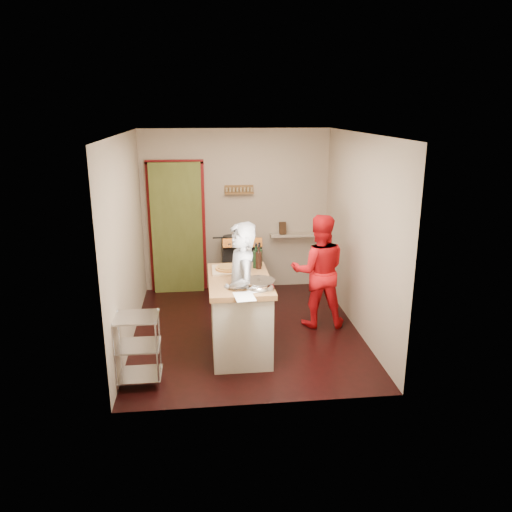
# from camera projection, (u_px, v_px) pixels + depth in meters

# --- Properties ---
(floor) EXTENTS (3.50, 3.50, 0.00)m
(floor) POSITION_uv_depth(u_px,v_px,m) (246.00, 331.00, 6.76)
(floor) COLOR black
(floor) RESTS_ON ground
(back_wall) EXTENTS (3.00, 0.44, 2.60)m
(back_wall) POSITION_uv_depth(u_px,v_px,m) (197.00, 222.00, 8.07)
(back_wall) COLOR gray
(back_wall) RESTS_ON ground
(left_wall) EXTENTS (0.04, 3.50, 2.60)m
(left_wall) POSITION_uv_depth(u_px,v_px,m) (126.00, 241.00, 6.23)
(left_wall) COLOR gray
(left_wall) RESTS_ON ground
(right_wall) EXTENTS (0.04, 3.50, 2.60)m
(right_wall) POSITION_uv_depth(u_px,v_px,m) (359.00, 235.00, 6.54)
(right_wall) COLOR gray
(right_wall) RESTS_ON ground
(ceiling) EXTENTS (3.00, 3.50, 0.02)m
(ceiling) POSITION_uv_depth(u_px,v_px,m) (245.00, 133.00, 6.01)
(ceiling) COLOR white
(ceiling) RESTS_ON back_wall
(stove) EXTENTS (0.60, 0.63, 1.00)m
(stove) POSITION_uv_depth(u_px,v_px,m) (241.00, 267.00, 7.99)
(stove) COLOR black
(stove) RESTS_ON ground
(wire_shelving) EXTENTS (0.48, 0.40, 0.80)m
(wire_shelving) POSITION_uv_depth(u_px,v_px,m) (138.00, 347.00, 5.36)
(wire_shelving) COLOR silver
(wire_shelving) RESTS_ON ground
(island) EXTENTS (0.74, 1.41, 1.25)m
(island) POSITION_uv_depth(u_px,v_px,m) (240.00, 312.00, 6.10)
(island) COLOR #B3AD98
(island) RESTS_ON ground
(person_stripe) EXTENTS (0.49, 0.66, 1.68)m
(person_stripe) POSITION_uv_depth(u_px,v_px,m) (241.00, 294.00, 5.76)
(person_stripe) COLOR silver
(person_stripe) RESTS_ON ground
(person_red) EXTENTS (0.81, 0.66, 1.56)m
(person_red) POSITION_uv_depth(u_px,v_px,m) (319.00, 271.00, 6.75)
(person_red) COLOR red
(person_red) RESTS_ON ground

